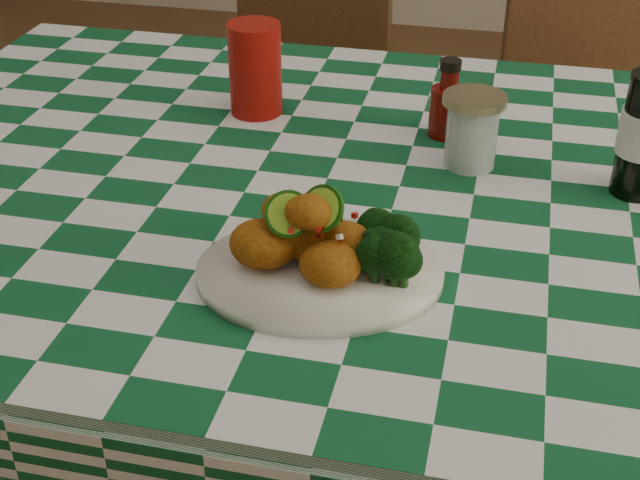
% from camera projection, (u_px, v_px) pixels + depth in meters
% --- Properties ---
extents(dining_table, '(1.66, 1.06, 0.79)m').
position_uv_depth(dining_table, '(388.00, 399.00, 1.44)').
color(dining_table, '#0F5128').
rests_on(dining_table, ground).
extents(plate, '(0.33, 0.28, 0.02)m').
position_uv_depth(plate, '(320.00, 273.00, 1.04)').
color(plate, white).
rests_on(plate, dining_table).
extents(fried_chicken_pile, '(0.15, 0.11, 0.09)m').
position_uv_depth(fried_chicken_pile, '(311.00, 231.00, 1.01)').
color(fried_chicken_pile, '#A95F10').
rests_on(fried_chicken_pile, plate).
extents(broccoli_side, '(0.08, 0.08, 0.06)m').
position_uv_depth(broccoli_side, '(390.00, 247.00, 1.01)').
color(broccoli_side, black).
rests_on(broccoli_side, plate).
extents(red_tumbler, '(0.11, 0.11, 0.15)m').
position_uv_depth(red_tumbler, '(255.00, 69.00, 1.41)').
color(red_tumbler, '#9C0E08').
rests_on(red_tumbler, dining_table).
extents(ketchup_bottle, '(0.06, 0.06, 0.12)m').
position_uv_depth(ketchup_bottle, '(448.00, 98.00, 1.34)').
color(ketchup_bottle, '#5F0A04').
rests_on(ketchup_bottle, dining_table).
extents(mason_jar, '(0.12, 0.12, 0.11)m').
position_uv_depth(mason_jar, '(472.00, 131.00, 1.26)').
color(mason_jar, '#B2BCBA').
rests_on(mason_jar, dining_table).
extents(wooden_chair_left, '(0.42, 0.43, 0.82)m').
position_uv_depth(wooden_chair_left, '(290.00, 158.00, 2.13)').
color(wooden_chair_left, '#472814').
rests_on(wooden_chair_left, ground).
extents(wooden_chair_right, '(0.52, 0.53, 0.94)m').
position_uv_depth(wooden_chair_right, '(605.00, 170.00, 1.95)').
color(wooden_chair_right, '#472814').
rests_on(wooden_chair_right, ground).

